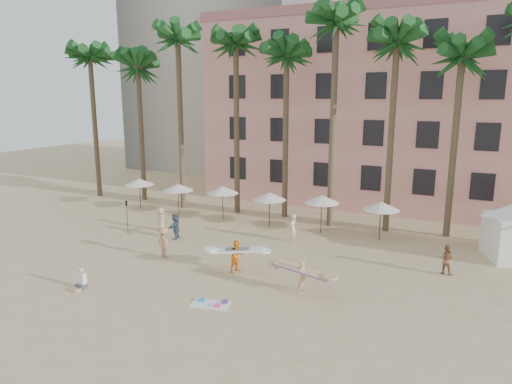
{
  "coord_description": "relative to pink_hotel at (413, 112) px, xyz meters",
  "views": [
    {
      "loc": [
        12.1,
        -17.32,
        9.5
      ],
      "look_at": [
        1.0,
        6.0,
        4.0
      ],
      "focal_mm": 32.0,
      "sensor_mm": 36.0,
      "label": 1
    }
  ],
  "objects": [
    {
      "name": "beach_towel",
      "position": [
        -5.17,
        -26.52,
        -7.97
      ],
      "size": [
        1.98,
        1.39,
        0.14
      ],
      "color": "white",
      "rests_on": "ground"
    },
    {
      "name": "carrier_yellow",
      "position": [
        -1.83,
        -23.45,
        -7.06
      ],
      "size": [
        3.02,
        1.15,
        1.63
      ],
      "color": "#DEA57D",
      "rests_on": "ground"
    },
    {
      "name": "beachgoers",
      "position": [
        -8.67,
        -19.34,
        -7.12
      ],
      "size": [
        19.8,
        6.95,
        1.86
      ],
      "color": "#374B61",
      "rests_on": "ground"
    },
    {
      "name": "umbrella_row",
      "position": [
        -10.0,
        -13.5,
        -5.67
      ],
      "size": [
        22.5,
        2.7,
        2.73
      ],
      "color": "#332B23",
      "rests_on": "ground"
    },
    {
      "name": "carrier_white",
      "position": [
        -5.96,
        -22.46,
        -7.05
      ],
      "size": [
        3.03,
        1.71,
        1.78
      ],
      "color": "orange",
      "rests_on": "ground"
    },
    {
      "name": "ground",
      "position": [
        -7.0,
        -26.0,
        -8.0
      ],
      "size": [
        120.0,
        120.0,
        0.0
      ],
      "primitive_type": "plane",
      "color": "#D1B789",
      "rests_on": "ground"
    },
    {
      "name": "paddle",
      "position": [
        -16.6,
        -19.04,
        -6.59
      ],
      "size": [
        0.18,
        0.04,
        2.23
      ],
      "color": "black",
      "rests_on": "ground"
    },
    {
      "name": "pink_hotel",
      "position": [
        0.0,
        0.0,
        0.0
      ],
      "size": [
        35.0,
        14.0,
        16.0
      ],
      "primitive_type": "cube",
      "color": "pink",
      "rests_on": "ground"
    },
    {
      "name": "palm_row",
      "position": [
        -6.49,
        -11.0,
        4.97
      ],
      "size": [
        44.4,
        5.4,
        16.3
      ],
      "color": "brown",
      "rests_on": "ground"
    },
    {
      "name": "seated_man",
      "position": [
        -11.99,
        -27.83,
        -7.65
      ],
      "size": [
        0.45,
        0.79,
        1.02
      ],
      "color": "#3F3F4C",
      "rests_on": "ground"
    }
  ]
}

